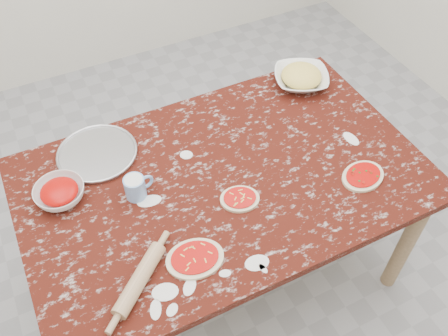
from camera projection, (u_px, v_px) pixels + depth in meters
ground at (224, 270)px, 2.49m from camera, size 4.00×4.00×0.00m
worktable at (224, 189)px, 1.99m from camera, size 1.60×1.00×0.75m
pizza_tray at (97, 154)px, 2.00m from camera, size 0.41×0.41×0.01m
sauce_bowl at (60, 193)px, 1.83m from camera, size 0.25×0.25×0.06m
cheese_bowl at (301, 79)px, 2.29m from camera, size 0.34×0.34×0.06m
flour_mug at (136, 187)px, 1.83m from camera, size 0.12×0.08×0.09m
pizza_left at (195, 258)px, 1.67m from camera, size 0.23×0.19×0.02m
pizza_mid at (240, 199)px, 1.84m from camera, size 0.18×0.17×0.02m
pizza_right at (363, 176)px, 1.92m from camera, size 0.21×0.18×0.02m
rolling_pin at (140, 279)px, 1.59m from camera, size 0.24×0.22×0.05m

